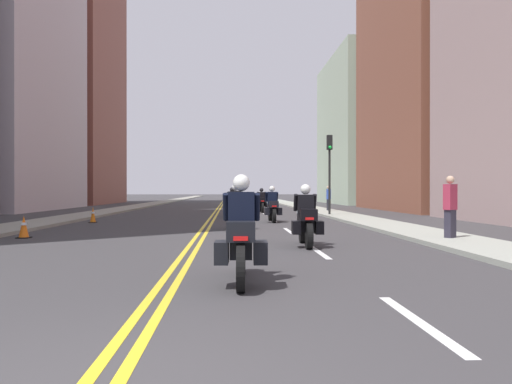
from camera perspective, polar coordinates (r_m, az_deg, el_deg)
name	(u,v)px	position (r m, az deg, el deg)	size (l,w,h in m)	color
ground_plane	(222,204)	(51.23, -3.98, -1.41)	(264.00, 264.00, 0.00)	#373537
sidewalk_left	(154,204)	(51.83, -11.73, -1.33)	(2.12, 144.00, 0.12)	gray
sidewalk_right	(289,203)	(51.57, 3.81, -1.33)	(2.12, 144.00, 0.12)	#989B8F
centreline_yellow_inner	(221,204)	(51.23, -4.11, -1.41)	(0.12, 132.00, 0.01)	yellow
centreline_yellow_outer	(223,204)	(51.22, -3.84, -1.41)	(0.12, 132.00, 0.01)	yellow
lane_dashes_white	(262,212)	(32.29, 0.67, -2.33)	(0.14, 56.40, 0.01)	silver
building_right_1	(425,7)	(39.90, 18.98, 19.55)	(6.39, 14.63, 29.31)	brown
building_left_2	(68,62)	(58.09, -20.90, 13.85)	(9.38, 14.78, 30.33)	brown
building_right_2	(363,131)	(55.73, 12.28, 6.90)	(7.35, 16.44, 15.89)	#ABC3A7
motorcycle_0	(241,239)	(7.52, -1.71, -5.48)	(0.77, 2.24, 1.66)	black
motorcycle_1	(306,221)	(12.54, 5.79, -3.37)	(0.77, 2.11, 1.58)	black
motorcycle_2	(236,211)	(17.63, -2.35, -2.20)	(0.77, 2.29, 1.67)	black
motorcycle_3	(272,208)	(22.17, 1.89, -1.82)	(0.77, 2.21, 1.62)	black
motorcycle_4	(232,204)	(27.13, -2.76, -1.44)	(0.77, 2.21, 1.59)	black
motorcycle_5	(262,202)	(31.90, 0.65, -1.20)	(0.77, 2.24, 1.58)	black
motorcycle_6	(235,200)	(36.87, -2.43, -0.98)	(0.78, 2.31, 1.66)	black
traffic_cone_0	(24,227)	(16.22, -25.24, -3.67)	(0.36, 0.36, 0.67)	black
traffic_cone_1	(93,215)	(22.83, -18.31, -2.52)	(0.31, 0.31, 0.70)	black
traffic_light_near	(330,160)	(27.26, 8.49, 3.65)	(0.28, 0.38, 4.44)	black
pedestrian_0	(329,198)	(32.60, 8.38, -0.74)	(0.24, 0.37, 1.73)	#242530
pedestrian_1	(450,208)	(14.52, 21.51, -1.71)	(0.42, 0.38, 1.82)	#2B2836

